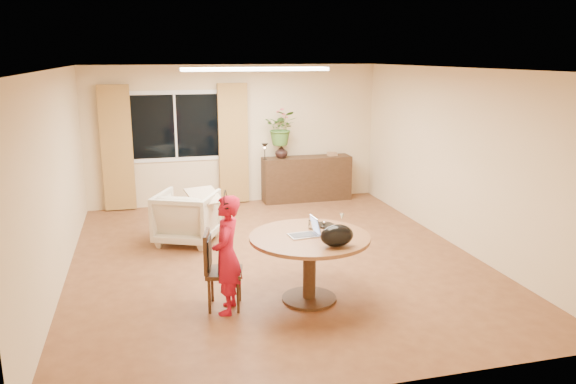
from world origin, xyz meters
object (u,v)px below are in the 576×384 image
object	(u,v)px
dining_chair	(224,270)
sideboard	(307,179)
armchair	(187,217)
child	(227,255)
dining_table	(310,250)

from	to	relation	value
dining_chair	sideboard	world-z (taller)	dining_chair
armchair	sideboard	size ratio (longest dim) A/B	0.50
child	sideboard	world-z (taller)	child
dining_chair	sideboard	size ratio (longest dim) A/B	0.52
dining_table	armchair	xyz separation A→B (m)	(-1.19, 2.46, -0.22)
child	sideboard	size ratio (longest dim) A/B	0.77
dining_table	armchair	distance (m)	2.74
child	armchair	distance (m)	2.53
child	sideboard	distance (m)	5.01
dining_table	dining_chair	distance (m)	0.99
dining_table	dining_chair	xyz separation A→B (m)	(-0.97, 0.06, -0.17)
child	sideboard	bearing A→B (deg)	170.26
sideboard	dining_table	bearing A→B (deg)	-106.01
armchair	dining_chair	bearing A→B (deg)	120.07
dining_table	child	world-z (taller)	child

